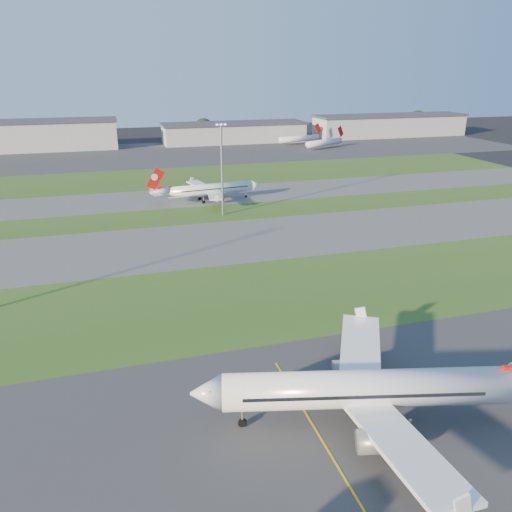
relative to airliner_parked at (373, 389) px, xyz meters
name	(u,v)px	position (x,y,z in m)	size (l,w,h in m)	color
grass_strip_a	(211,303)	(-11.79, 37.25, -4.65)	(300.00, 34.00, 0.01)	#33521B
taxiway_a	(183,245)	(-11.79, 70.25, -4.65)	(300.00, 32.00, 0.01)	#515154
grass_strip_b	(170,217)	(-11.79, 95.25, -4.65)	(300.00, 18.00, 0.01)	#33521B
taxiway_b	(162,199)	(-11.79, 117.25, -4.65)	(300.00, 26.00, 0.01)	#515154
grass_strip_c	(152,179)	(-11.79, 150.25, -4.65)	(300.00, 40.00, 0.01)	#33521B
apron_far	(141,155)	(-11.79, 210.25, -4.65)	(400.00, 80.00, 0.01)	#333335
airliner_parked	(373,389)	(0.00, 0.00, 0.00)	(41.83, 35.06, 13.27)	white
airliner_taxiing	(210,190)	(2.89, 110.13, -0.94)	(33.93, 28.67, 10.59)	white
mini_jet_near	(325,142)	(83.09, 203.24, -1.38)	(26.56, 14.07, 9.48)	white
mini_jet_far	(299,139)	(75.71, 221.12, -1.38)	(28.13, 9.52, 9.48)	white
light_mast_centre	(222,163)	(3.21, 93.25, 10.15)	(3.20, 0.70, 25.80)	gray
hangar_west	(46,135)	(-56.79, 240.25, 2.98)	(71.40, 23.00, 15.20)	#96989D
hangar_east	(234,132)	(43.21, 240.25, 0.98)	(81.60, 23.00, 11.20)	#96989D
hangar_far_east	(390,125)	(143.21, 240.25, 1.98)	(96.90, 23.00, 13.20)	#96989D
tree_mid_west	(97,134)	(-31.79, 251.25, 1.18)	(9.90, 9.90, 10.80)	black
tree_mid_east	(204,128)	(28.21, 254.25, 2.15)	(11.55, 11.55, 12.60)	black
tree_east	(323,126)	(103.21, 252.25, 1.50)	(10.45, 10.45, 11.40)	black
tree_far_east	(417,120)	(173.21, 256.25, 2.80)	(12.65, 12.65, 13.80)	black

